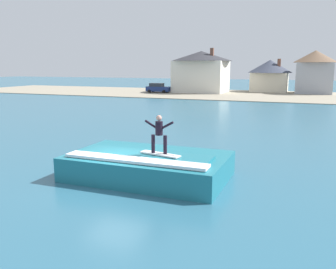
{
  "coord_description": "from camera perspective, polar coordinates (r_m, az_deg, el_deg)",
  "views": [
    {
      "loc": [
        7.68,
        -13.16,
        4.97
      ],
      "look_at": [
        1.13,
        3.56,
        1.55
      ],
      "focal_mm": 38.39,
      "sensor_mm": 36.0,
      "label": 1
    }
  ],
  "objects": [
    {
      "name": "house_gabled_white",
      "position": [
        71.15,
        22.26,
        9.49
      ],
      "size": [
        7.69,
        7.69,
        7.82
      ],
      "color": "#9EA3AD",
      "rests_on": "ground_plane"
    },
    {
      "name": "car_near_shore",
      "position": [
        68.46,
        -1.61,
        7.39
      ],
      "size": [
        4.54,
        2.05,
        1.86
      ],
      "color": "navy",
      "rests_on": "ground_plane"
    },
    {
      "name": "surfboard",
      "position": [
        15.53,
        -1.24,
        -3.12
      ],
      "size": [
        1.95,
        0.84,
        0.06
      ],
      "color": "white",
      "rests_on": "wave_crest"
    },
    {
      "name": "house_with_chimney",
      "position": [
        69.9,
        5.31,
        10.22
      ],
      "size": [
        11.63,
        11.63,
        8.3
      ],
      "color": "silver",
      "rests_on": "ground_plane"
    },
    {
      "name": "ground_plane",
      "position": [
        16.02,
        -8.52,
        -7.42
      ],
      "size": [
        260.0,
        260.0,
        0.0
      ],
      "primitive_type": "plane",
      "color": "#2B5E75"
    },
    {
      "name": "surfer",
      "position": [
        15.34,
        -1.43,
        0.39
      ],
      "size": [
        1.33,
        0.32,
        1.66
      ],
      "color": "black",
      "rests_on": "surfboard"
    },
    {
      "name": "shoreline_bank",
      "position": [
        64.49,
        14.57,
        6.04
      ],
      "size": [
        120.0,
        23.89,
        0.09
      ],
      "color": "gray",
      "rests_on": "ground_plane"
    },
    {
      "name": "house_small_cottage",
      "position": [
        73.82,
        15.86,
        9.28
      ],
      "size": [
        8.48,
        8.48,
        6.39
      ],
      "color": "beige",
      "rests_on": "ground_plane"
    },
    {
      "name": "wave_crest",
      "position": [
        16.27,
        -3.21,
        -4.93
      ],
      "size": [
        7.03,
        4.27,
        1.21
      ],
      "color": "#1E6F7F",
      "rests_on": "ground_plane"
    }
  ]
}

